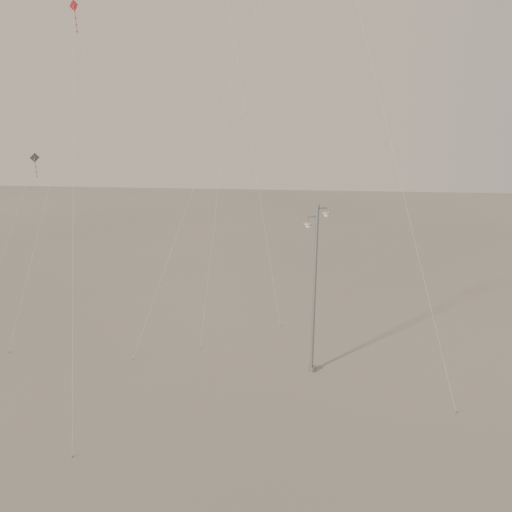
# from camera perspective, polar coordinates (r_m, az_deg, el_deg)

# --- Properties ---
(ground) EXTENTS (160.00, 160.00, 0.00)m
(ground) POSITION_cam_1_polar(r_m,az_deg,el_deg) (31.45, -1.35, -14.31)
(ground) COLOR gray
(ground) RESTS_ON ground
(street_lamp) EXTENTS (1.52, 0.97, 10.05)m
(street_lamp) POSITION_cam_1_polar(r_m,az_deg,el_deg) (32.81, 5.89, -2.93)
(street_lamp) COLOR gray
(street_lamp) RESTS_ON ground
(kite_3) EXTENTS (3.90, 12.82, 21.19)m
(kite_3) POSITION_cam_1_polar(r_m,az_deg,el_deg) (33.31, -17.78, 13.84)
(kite_3) COLOR maroon
(kite_3) RESTS_ON ground
(kite_4) EXTENTS (6.38, 8.74, 23.58)m
(kite_4) POSITION_cam_1_polar(r_m,az_deg,el_deg) (33.98, 11.17, 19.35)
(kite_4) COLOR #2B2724
(kite_4) RESTS_ON ground
(kite_6) EXTENTS (2.29, 7.65, 12.33)m
(kite_6) POSITION_cam_1_polar(r_m,az_deg,el_deg) (39.85, -22.45, 5.12)
(kite_6) COLOR #2B2724
(kite_6) RESTS_ON ground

